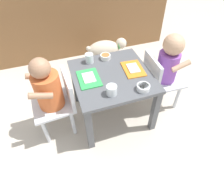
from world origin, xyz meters
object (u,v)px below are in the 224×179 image
Objects in this scene: food_tray_left at (89,78)px; food_tray_right at (133,69)px; dog at (106,50)px; dining_table at (112,82)px; seated_child_right at (167,64)px; water_cup_right at (112,91)px; veggie_bowl_near at (143,87)px; veggie_bowl_far at (105,57)px; water_cup_left at (89,59)px; seated_child_left at (50,90)px.

food_tray_left is 0.34m from food_tray_right.
food_tray_left reaches higher than dog.
seated_child_right reaches higher than dining_table.
water_cup_right is (-0.51, -0.17, 0.03)m from seated_child_right.
veggie_bowl_far is at bearing 106.52° from veggie_bowl_near.
seated_child_right is 9.66× the size of water_cup_right.
dog is 0.58m from water_cup_left.
food_tray_right is at bearing 0.00° from food_tray_left.
water_cup_right reaches higher than veggie_bowl_far.
water_cup_right reaches higher than dining_table.
seated_child_right is (0.88, -0.01, 0.02)m from seated_child_left.
seated_child_right is 0.27m from food_tray_right.
veggie_bowl_far is at bearing 127.20° from food_tray_right.
dog is 0.90m from water_cup_right.
water_cup_right is at bearing -26.04° from seated_child_left.
food_tray_left is 0.27m from veggie_bowl_far.
seated_child_left is (-0.44, -0.00, 0.05)m from dining_table.
food_tray_left is (-0.17, 0.01, 0.08)m from dining_table.
seated_child_left is 9.55× the size of water_cup_right.
veggie_bowl_far is (-0.42, 0.22, 0.02)m from seated_child_right.
veggie_bowl_far is at bearing 47.08° from food_tray_left.
dog is at bearing 59.25° from water_cup_left.
seated_child_left is 7.53× the size of veggie_bowl_near.
food_tray_right is 2.45× the size of veggie_bowl_near.
food_tray_left reaches higher than dining_table.
water_cup_left is at bearing 119.40° from dining_table.
dog is 6.32× the size of water_cup_right.
food_tray_right is (0.61, 0.01, 0.02)m from seated_child_left.
food_tray_right is (-0.27, 0.02, 0.01)m from seated_child_right.
dining_table is at bearing -103.43° from dog.
veggie_bowl_near is (0.31, -0.22, 0.01)m from food_tray_left.
seated_child_right reaches higher than veggie_bowl_near.
water_cup_left reaches higher than food_tray_left.
veggie_bowl_far is at bearing 2.08° from water_cup_left.
seated_child_left is at bearing 179.14° from seated_child_right.
seated_child_right is 0.59m from water_cup_left.
water_cup_right is (-0.23, -0.19, 0.02)m from food_tray_right.
dining_table is 0.84× the size of seated_child_right.
food_tray_left is 2.40× the size of veggie_bowl_near.
water_cup_left is (-0.28, 0.19, 0.03)m from food_tray_right.
seated_child_left is at bearing -179.58° from dining_table.
water_cup_right is 0.79× the size of veggie_bowl_near.
dog is at bearing 89.04° from veggie_bowl_near.
food_tray_left is at bearing 2.13° from seated_child_left.
seated_child_right is at bearing -21.46° from water_cup_left.
dining_table is at bearing -177.65° from food_tray_right.
seated_child_left is 0.99× the size of seated_child_right.
food_tray_right is 0.34m from water_cup_left.
seated_child_right reaches higher than food_tray_right.
seated_child_right is 8.35× the size of veggie_bowl_far.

